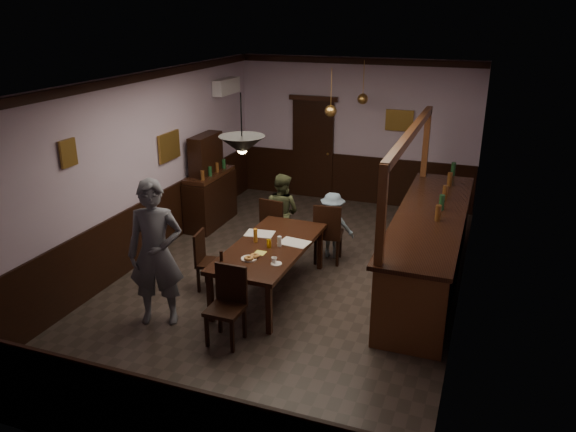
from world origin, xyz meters
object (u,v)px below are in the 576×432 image
at_px(bar_counter, 429,246).
at_px(pendant_brass_mid, 331,111).
at_px(pendant_brass_far, 363,99).
at_px(dining_table, 270,249).
at_px(chair_near, 228,301).
at_px(chair_far_left, 275,224).
at_px(coffee_cup, 274,260).
at_px(chair_side, 207,258).
at_px(person_seated_left, 282,212).
at_px(pendant_iron, 242,145).
at_px(chair_far_right, 328,231).
at_px(person_seated_right, 332,225).
at_px(soda_can, 269,243).
at_px(sideboard, 210,189).
at_px(person_standing, 156,253).

height_order(bar_counter, pendant_brass_mid, pendant_brass_mid).
distance_m(bar_counter, pendant_brass_far, 3.53).
bearing_deg(dining_table, chair_near, -91.21).
bearing_deg(chair_far_left, coffee_cup, 119.09).
relative_size(dining_table, chair_side, 2.51).
bearing_deg(person_seated_left, pendant_iron, 113.02).
height_order(chair_far_right, pendant_brass_far, pendant_brass_far).
bearing_deg(chair_near, person_seated_left, 98.26).
distance_m(person_seated_left, person_seated_right, 0.91).
bearing_deg(soda_can, person_seated_right, 73.83).
bearing_deg(person_seated_left, soda_can, 118.20).
relative_size(dining_table, chair_far_right, 2.17).
distance_m(bar_counter, pendant_iron, 3.37).
bearing_deg(person_seated_left, person_seated_right, -167.82).
bearing_deg(coffee_cup, dining_table, 118.36).
relative_size(chair_far_right, chair_near, 1.04).
xyz_separation_m(chair_far_left, coffee_cup, (0.71, -1.82, 0.25)).
height_order(sideboard, bar_counter, bar_counter).
xyz_separation_m(person_seated_left, person_seated_right, (0.90, -0.02, -0.11)).
distance_m(soda_can, pendant_brass_far, 4.09).
relative_size(chair_far_right, chair_side, 1.15).
distance_m(chair_far_right, pendant_brass_far, 3.02).
bearing_deg(dining_table, pendant_brass_mid, 84.93).
height_order(person_standing, sideboard, person_standing).
xyz_separation_m(chair_far_right, person_standing, (-1.56, -2.49, 0.41)).
height_order(chair_far_left, chair_side, chair_far_left).
bearing_deg(chair_side, pendant_brass_far, -26.60).
bearing_deg(soda_can, dining_table, 101.13).
xyz_separation_m(chair_side, person_seated_right, (1.41, 1.73, 0.07)).
xyz_separation_m(dining_table, person_standing, (-1.08, -1.23, 0.29)).
xyz_separation_m(chair_side, coffee_cup, (1.20, -0.35, 0.31)).
distance_m(coffee_cup, soda_can, 0.54).
xyz_separation_m(chair_far_left, person_seated_left, (0.02, 0.28, 0.12)).
bearing_deg(person_seated_right, chair_far_left, 10.67).
distance_m(person_standing, pendant_iron, 1.81).
relative_size(chair_far_right, pendant_brass_mid, 1.26).
bearing_deg(pendant_brass_mid, pendant_brass_far, 82.25).
bearing_deg(chair_far_right, sideboard, -27.55).
bearing_deg(pendant_brass_far, person_seated_left, -110.71).
distance_m(chair_near, coffee_cup, 0.88).
relative_size(coffee_cup, pendant_brass_far, 0.10).
bearing_deg(person_standing, person_seated_left, 55.81).
distance_m(dining_table, pendant_iron, 1.87).
bearing_deg(person_seated_right, soda_can, 68.46).
relative_size(person_standing, bar_counter, 0.47).
xyz_separation_m(coffee_cup, pendant_brass_far, (0.12, 4.26, 1.50)).
relative_size(chair_near, person_seated_right, 0.88).
bearing_deg(chair_near, bar_counter, 49.67).
bearing_deg(pendant_brass_mid, person_seated_right, -68.40).
bearing_deg(chair_far_right, chair_near, 70.50).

